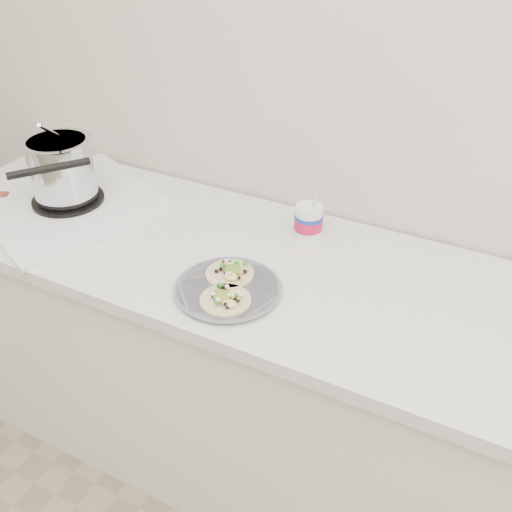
% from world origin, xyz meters
% --- Properties ---
extents(counter, '(2.44, 0.66, 0.90)m').
position_xyz_m(counter, '(0.00, 1.43, 0.45)').
color(counter, silver).
rests_on(counter, ground).
extents(stove, '(0.72, 0.70, 0.27)m').
position_xyz_m(stove, '(-0.80, 1.42, 0.99)').
color(stove, silver).
rests_on(stove, counter).
extents(taco_plate, '(0.28, 0.28, 0.04)m').
position_xyz_m(taco_plate, '(-0.12, 1.25, 0.92)').
color(taco_plate, slate).
rests_on(taco_plate, counter).
extents(tub, '(0.09, 0.09, 0.19)m').
position_xyz_m(tub, '(-0.04, 1.60, 0.96)').
color(tub, white).
rests_on(tub, counter).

